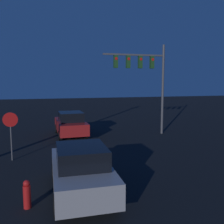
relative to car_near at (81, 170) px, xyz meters
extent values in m
cube|color=#99999E|center=(0.00, 0.05, -0.15)|extent=(2.08, 4.51, 0.80)
cube|color=black|center=(0.00, -0.17, 0.58)|extent=(1.72, 2.05, 0.66)
cylinder|color=black|center=(-0.87, 1.45, -0.55)|extent=(0.23, 0.69, 0.69)
cylinder|color=black|center=(0.94, 1.41, -0.55)|extent=(0.23, 0.69, 0.69)
cylinder|color=black|center=(-0.94, -1.31, -0.55)|extent=(0.23, 0.69, 0.69)
cylinder|color=black|center=(0.87, -1.36, -0.55)|extent=(0.23, 0.69, 0.69)
sphere|color=#F9EFC6|center=(-0.49, 2.31, -0.07)|extent=(0.18, 0.18, 0.18)
sphere|color=#F9EFC6|center=(0.60, 2.29, -0.07)|extent=(0.18, 0.18, 0.18)
cube|color=#B21E1E|center=(0.72, 9.95, -0.15)|extent=(2.09, 4.52, 0.80)
cube|color=black|center=(0.72, 9.72, 0.58)|extent=(1.73, 2.06, 0.66)
cylinder|color=black|center=(-0.22, 11.31, -0.55)|extent=(0.23, 0.69, 0.69)
cylinder|color=black|center=(1.59, 11.35, -0.55)|extent=(0.23, 0.69, 0.69)
cylinder|color=black|center=(-0.15, 8.54, -0.55)|extent=(0.23, 0.69, 0.69)
cylinder|color=black|center=(1.66, 8.59, -0.55)|extent=(0.23, 0.69, 0.69)
sphere|color=#F9EFC6|center=(0.12, 12.18, -0.07)|extent=(0.18, 0.18, 0.18)
sphere|color=#F9EFC6|center=(1.20, 12.21, -0.07)|extent=(0.18, 0.18, 0.18)
cylinder|color=#4C4C51|center=(7.66, 8.81, 2.50)|extent=(0.18, 0.18, 6.78)
cube|color=#4C4C51|center=(5.31, 8.81, 5.07)|extent=(4.71, 0.12, 0.12)
cube|color=#1E471E|center=(6.72, 8.81, 4.56)|extent=(0.28, 0.28, 0.90)
cylinder|color=red|center=(6.72, 8.66, 4.76)|extent=(0.20, 0.02, 0.20)
cube|color=#1E471E|center=(5.78, 8.81, 4.56)|extent=(0.28, 0.28, 0.90)
cylinder|color=red|center=(5.78, 8.66, 4.76)|extent=(0.20, 0.02, 0.20)
cube|color=#1E471E|center=(4.84, 8.81, 4.56)|extent=(0.28, 0.28, 0.90)
cylinder|color=red|center=(4.84, 8.66, 4.76)|extent=(0.20, 0.02, 0.20)
cube|color=#1E471E|center=(3.89, 8.81, 4.56)|extent=(0.28, 0.28, 0.90)
cylinder|color=red|center=(3.89, 8.66, 4.76)|extent=(0.20, 0.02, 0.20)
cylinder|color=#4C4C51|center=(-2.85, 4.79, 0.35)|extent=(0.07, 0.07, 2.49)
cylinder|color=red|center=(-2.85, 4.77, 1.23)|extent=(0.74, 0.03, 0.74)
cylinder|color=red|center=(-1.83, -0.56, -0.52)|extent=(0.24, 0.24, 0.75)
sphere|color=red|center=(-1.83, -0.56, -0.07)|extent=(0.22, 0.22, 0.22)
camera|label=1|loc=(-1.26, -8.59, 3.14)|focal=40.00mm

